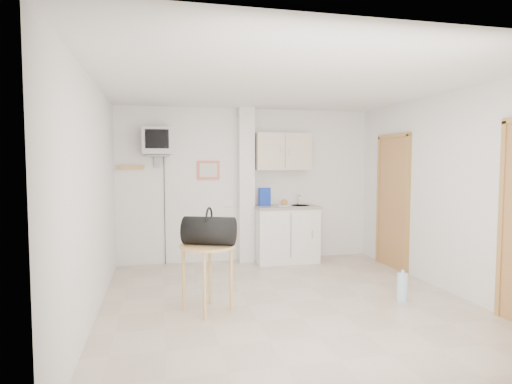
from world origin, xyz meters
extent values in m
plane|color=#C3AF99|center=(0.00, 0.00, 0.00)|extent=(4.50, 4.50, 0.00)
cube|color=white|center=(0.00, 2.25, 1.25)|extent=(4.20, 0.04, 2.50)
cube|color=white|center=(0.00, -2.25, 1.25)|extent=(4.20, 0.04, 2.50)
cube|color=white|center=(-2.10, 0.00, 1.25)|extent=(0.04, 4.50, 2.50)
cube|color=white|center=(2.10, 0.00, 1.25)|extent=(0.04, 4.50, 2.50)
cube|color=white|center=(0.00, 0.00, 2.50)|extent=(4.20, 4.50, 0.04)
cube|color=white|center=(-0.05, 2.14, 1.25)|extent=(0.25, 0.22, 2.50)
cube|color=#DD6056|center=(-0.65, 2.23, 1.50)|extent=(0.36, 0.03, 0.30)
cube|color=silver|center=(-0.65, 2.22, 1.50)|extent=(0.28, 0.01, 0.22)
cube|color=tan|center=(-1.85, 2.22, 1.55)|extent=(0.40, 0.05, 0.06)
cube|color=white|center=(-0.32, 2.24, 0.95)|extent=(0.15, 0.02, 0.08)
cylinder|color=tan|center=(-2.00, 2.16, 1.54)|extent=(0.02, 0.08, 0.02)
cylinder|color=tan|center=(-1.70, 2.16, 1.54)|extent=(0.02, 0.08, 0.02)
cube|color=#AE6F3F|center=(2.08, 1.25, 1.00)|extent=(0.04, 0.75, 2.00)
cube|color=brown|center=(2.07, 1.25, 1.00)|extent=(0.06, 0.87, 2.06)
cube|color=white|center=(0.58, 1.98, 0.44)|extent=(1.00, 0.55, 0.88)
cube|color=#A4988C|center=(0.58, 1.98, 0.90)|extent=(1.03, 0.58, 0.04)
cylinder|color=#B7B7BA|center=(0.83, 1.98, 0.90)|extent=(0.30, 0.30, 0.05)
cylinder|color=#B7B7BA|center=(0.83, 2.12, 1.00)|extent=(0.02, 0.02, 0.16)
cylinder|color=#B7B7BA|center=(0.83, 2.06, 1.07)|extent=(0.02, 0.13, 0.02)
cube|color=beige|center=(0.55, 2.09, 1.80)|extent=(0.90, 0.32, 0.60)
cube|color=#1331AB|center=(0.25, 2.07, 1.06)|extent=(0.19, 0.07, 0.29)
cylinder|color=white|center=(0.54, 1.95, 0.93)|extent=(0.22, 0.22, 0.01)
sphere|color=tan|center=(0.54, 1.95, 0.97)|extent=(0.11, 0.11, 0.11)
cube|color=slate|center=(-1.45, 2.09, 1.73)|extent=(0.36, 0.32, 0.02)
cube|color=slate|center=(-1.45, 2.22, 1.65)|extent=(0.10, 0.06, 0.20)
cube|color=#A7A7AA|center=(-1.45, 2.02, 1.95)|extent=(0.44, 0.42, 0.40)
cube|color=black|center=(-1.45, 1.80, 1.97)|extent=(0.34, 0.02, 0.28)
cylinder|color=black|center=(-1.35, 2.23, 0.86)|extent=(0.01, 0.01, 1.73)
cylinder|color=tan|center=(-0.93, -0.09, 0.72)|extent=(0.60, 0.60, 0.03)
cylinder|color=tan|center=(-0.68, -0.15, 0.35)|extent=(0.04, 0.04, 0.70)
cylinder|color=tan|center=(-0.88, 0.16, 0.35)|extent=(0.04, 0.04, 0.70)
cylinder|color=tan|center=(-1.19, -0.04, 0.35)|extent=(0.04, 0.04, 0.70)
cylinder|color=tan|center=(-0.99, -0.35, 0.35)|extent=(0.04, 0.04, 0.70)
cylinder|color=black|center=(-0.91, -0.09, 0.89)|extent=(0.63, 0.49, 0.30)
torus|color=black|center=(-0.91, -0.09, 1.03)|extent=(0.11, 0.22, 0.23)
cylinder|color=#B6DAFA|center=(1.33, -0.25, 0.16)|extent=(0.12, 0.12, 0.33)
cylinder|color=#B6DAFA|center=(1.33, -0.25, 0.35)|extent=(0.04, 0.04, 0.04)
camera|label=1|loc=(-1.43, -4.67, 1.63)|focal=30.00mm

